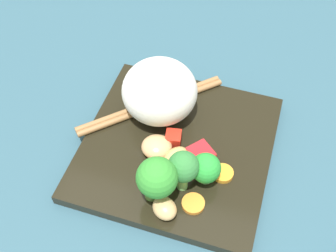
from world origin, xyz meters
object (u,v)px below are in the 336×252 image
object	(u,v)px
broccoli_floret_1	(154,178)
chopstick_pair	(151,105)
square_plate	(177,148)
rice_mound	(160,91)
carrot_slice_0	(223,173)

from	to	relation	value
broccoli_floret_1	chopstick_pair	distance (cm)	15.05
square_plate	rice_mound	world-z (taller)	rice_mound
square_plate	carrot_slice_0	xyz separation A→B (cm)	(6.79, -2.89, 1.08)
square_plate	chopstick_pair	distance (cm)	7.53
square_plate	broccoli_floret_1	bearing A→B (deg)	-92.83
chopstick_pair	carrot_slice_0	bearing A→B (deg)	103.15
rice_mound	chopstick_pair	xyz separation A→B (cm)	(-1.51, 0.63, -3.94)
square_plate	rice_mound	xyz separation A→B (cm)	(-3.82, 4.56, 5.13)
rice_mound	carrot_slice_0	world-z (taller)	rice_mound
rice_mound	chopstick_pair	bearing A→B (deg)	157.27
broccoli_floret_1	carrot_slice_0	size ratio (longest dim) A/B	2.72
rice_mound	broccoli_floret_1	world-z (taller)	rice_mound
rice_mound	carrot_slice_0	distance (cm)	13.57
carrot_slice_0	chopstick_pair	bearing A→B (deg)	146.30
broccoli_floret_1	chopstick_pair	world-z (taller)	broccoli_floret_1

